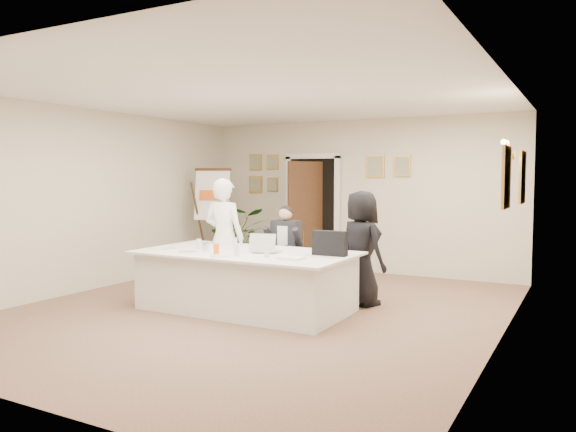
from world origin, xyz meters
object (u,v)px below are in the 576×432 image
(standing_woman, at_px, (361,248))
(paper_stack, at_px, (291,258))
(seated_man, at_px, (285,249))
(oj_glass, at_px, (216,249))
(flip_chart, at_px, (214,224))
(laptop, at_px, (267,242))
(standing_man, at_px, (224,238))
(laptop_bag, at_px, (330,243))
(potted_palm, at_px, (237,239))
(steel_jug, at_px, (205,247))
(conference_table, at_px, (246,280))

(standing_woman, height_order, paper_stack, standing_woman)
(seated_man, relative_size, oj_glass, 10.32)
(flip_chart, height_order, laptop, flip_chart)
(flip_chart, relative_size, oj_glass, 14.42)
(standing_man, bearing_deg, laptop_bag, 164.02)
(seated_man, bearing_deg, standing_woman, -13.64)
(laptop_bag, relative_size, paper_stack, 1.50)
(potted_palm, bearing_deg, steel_jug, -64.20)
(flip_chart, distance_m, steel_jug, 3.08)
(paper_stack, bearing_deg, standing_woman, 74.08)
(conference_table, height_order, flip_chart, flip_chart)
(seated_man, bearing_deg, laptop, -79.46)
(laptop, bearing_deg, potted_palm, 114.42)
(seated_man, height_order, potted_palm, seated_man)
(conference_table, relative_size, steel_jug, 25.81)
(oj_glass, bearing_deg, standing_man, 119.97)
(conference_table, distance_m, oj_glass, 0.62)
(standing_man, relative_size, paper_stack, 5.86)
(seated_man, relative_size, paper_stack, 4.53)
(laptop_bag, height_order, oj_glass, laptop_bag)
(seated_man, distance_m, paper_stack, 1.73)
(steel_jug, bearing_deg, conference_table, 21.74)
(conference_table, relative_size, laptop, 7.87)
(standing_man, height_order, oj_glass, standing_man)
(seated_man, bearing_deg, paper_stack, -65.62)
(potted_palm, relative_size, oj_glass, 9.18)
(conference_table, relative_size, seated_man, 2.12)
(paper_stack, height_order, steel_jug, steel_jug)
(conference_table, xyz_separation_m, laptop_bag, (1.12, 0.18, 0.54))
(standing_woman, height_order, oj_glass, standing_woman)
(conference_table, relative_size, oj_glass, 21.84)
(potted_palm, xyz_separation_m, laptop_bag, (2.97, -2.39, 0.33))
(laptop, bearing_deg, laptop_bag, -7.33)
(standing_woman, height_order, steel_jug, standing_woman)
(conference_table, distance_m, laptop_bag, 1.26)
(steel_jug, bearing_deg, seated_man, 71.42)
(conference_table, distance_m, potted_palm, 3.17)
(paper_stack, bearing_deg, seated_man, 121.47)
(standing_man, height_order, laptop, standing_man)
(flip_chart, bearing_deg, laptop_bag, -32.98)
(flip_chart, bearing_deg, seated_man, -28.99)
(oj_glass, bearing_deg, flip_chart, 126.55)
(oj_glass, height_order, steel_jug, oj_glass)
(laptop, height_order, steel_jug, laptop)
(paper_stack, xyz_separation_m, oj_glass, (-1.05, -0.05, 0.05))
(standing_man, relative_size, steel_jug, 15.77)
(conference_table, distance_m, steel_jug, 0.70)
(flip_chart, bearing_deg, standing_man, -50.39)
(standing_woman, distance_m, potted_palm, 3.45)
(standing_woman, distance_m, oj_glass, 1.98)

